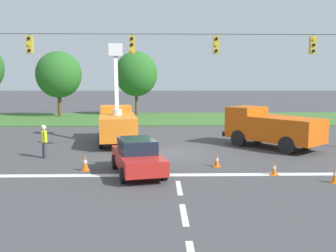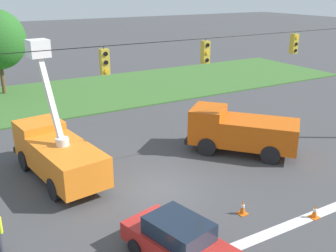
# 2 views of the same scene
# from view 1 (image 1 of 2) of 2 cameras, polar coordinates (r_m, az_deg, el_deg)

# --- Properties ---
(ground_plane) EXTENTS (200.00, 200.00, 0.00)m
(ground_plane) POSITION_cam_1_polar(r_m,az_deg,el_deg) (22.25, 0.68, -3.96)
(ground_plane) COLOR #424244
(grass_verge) EXTENTS (56.00, 12.00, 0.10)m
(grass_verge) POSITION_cam_1_polar(r_m,az_deg,el_deg) (40.06, -0.24, 1.09)
(grass_verge) COLOR #3D6B2D
(grass_verge) RESTS_ON ground
(lane_markings) EXTENTS (17.60, 15.25, 0.01)m
(lane_markings) POSITION_cam_1_polar(r_m,az_deg,el_deg) (15.97, 1.51, -8.42)
(lane_markings) COLOR silver
(lane_markings) RESTS_ON ground
(signal_gantry) EXTENTS (26.20, 0.33, 7.20)m
(signal_gantry) POSITION_cam_1_polar(r_m,az_deg,el_deg) (21.84, 0.72, 7.92)
(signal_gantry) COLOR slate
(signal_gantry) RESTS_ON ground
(tree_west) EXTENTS (4.79, 4.24, 6.96)m
(tree_west) POSITION_cam_1_polar(r_m,az_deg,el_deg) (43.26, -15.59, 7.19)
(tree_west) COLOR brown
(tree_west) RESTS_ON ground
(tree_centre) EXTENTS (4.61, 4.13, 7.06)m
(tree_centre) POSITION_cam_1_polar(r_m,az_deg,el_deg) (43.29, -4.63, 7.55)
(tree_centre) COLOR brown
(tree_centre) RESTS_ON ground
(utility_truck_bucket_lift) EXTENTS (3.06, 6.77, 6.45)m
(utility_truck_bucket_lift) POSITION_cam_1_polar(r_m,az_deg,el_deg) (25.72, -7.42, 0.60)
(utility_truck_bucket_lift) COLOR orange
(utility_truck_bucket_lift) RESTS_ON ground
(utility_truck_support_near) EXTENTS (5.64, 5.97, 2.39)m
(utility_truck_support_near) POSITION_cam_1_polar(r_m,az_deg,el_deg) (24.58, 14.72, -0.17)
(utility_truck_support_near) COLOR #D6560F
(utility_truck_support_near) RESTS_ON ground
(sedan_red) EXTENTS (2.73, 4.59, 1.56)m
(sedan_red) POSITION_cam_1_polar(r_m,az_deg,el_deg) (17.50, -4.45, -4.40)
(sedan_red) COLOR red
(sedan_red) RESTS_ON ground
(road_worker) EXTENTS (0.40, 0.59, 1.77)m
(road_worker) POSITION_cam_1_polar(r_m,az_deg,el_deg) (21.80, -17.55, -1.86)
(road_worker) COLOR #383842
(road_worker) RESTS_ON ground
(traffic_cone_mid_left) EXTENTS (0.36, 0.36, 0.63)m
(traffic_cone_mid_left) POSITION_cam_1_polar(r_m,az_deg,el_deg) (17.45, 23.08, -6.64)
(traffic_cone_mid_left) COLOR orange
(traffic_cone_mid_left) RESTS_ON ground
(traffic_cone_mid_right) EXTENTS (0.36, 0.36, 0.58)m
(traffic_cone_mid_right) POSITION_cam_1_polar(r_m,az_deg,el_deg) (17.96, 15.17, -6.02)
(traffic_cone_mid_right) COLOR orange
(traffic_cone_mid_right) RESTS_ON ground
(traffic_cone_lane_edge_a) EXTENTS (0.36, 0.36, 0.62)m
(traffic_cone_lane_edge_a) POSITION_cam_1_polar(r_m,az_deg,el_deg) (19.03, 7.11, -5.01)
(traffic_cone_lane_edge_a) COLOR orange
(traffic_cone_lane_edge_a) RESTS_ON ground
(traffic_cone_lane_edge_b) EXTENTS (0.36, 0.36, 0.76)m
(traffic_cone_lane_edge_b) POSITION_cam_1_polar(r_m,az_deg,el_deg) (18.47, -11.93, -5.24)
(traffic_cone_lane_edge_b) COLOR orange
(traffic_cone_lane_edge_b) RESTS_ON ground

